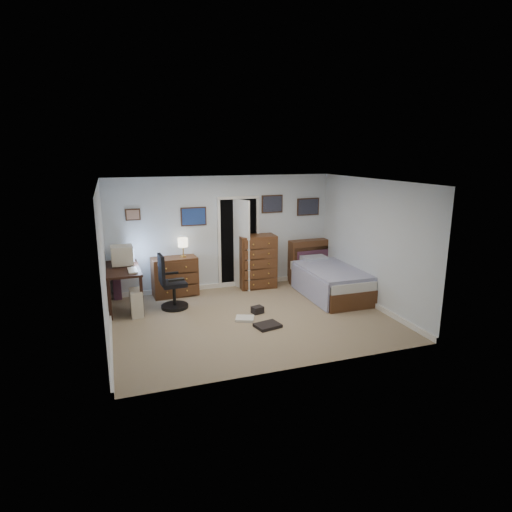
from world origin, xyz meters
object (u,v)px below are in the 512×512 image
Objects in this scene: bed at (329,281)px; tall_dresser at (257,261)px; office_chair at (171,288)px; low_dresser at (175,276)px; computer_desk at (117,277)px.

tall_dresser is at bearing 141.30° from bed.
bed is at bearing -9.19° from office_chair.
low_dresser is at bearing 71.61° from office_chair.
computer_desk is at bearing 153.28° from office_chair.
office_chair is 1.17× the size of low_dresser.
computer_desk is 0.69× the size of bed.
low_dresser reaches higher than computer_desk.
tall_dresser is at bearing 5.27° from computer_desk.
low_dresser is (1.16, 0.38, -0.21)m from computer_desk.
bed is at bearing -36.33° from tall_dresser.
tall_dresser is (2.04, 0.75, 0.17)m from office_chair.
bed is (3.12, -1.06, -0.10)m from low_dresser.
computer_desk is 1.24m from low_dresser.
office_chair is 0.92× the size of tall_dresser.
computer_desk is 1.30× the size of office_chair.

